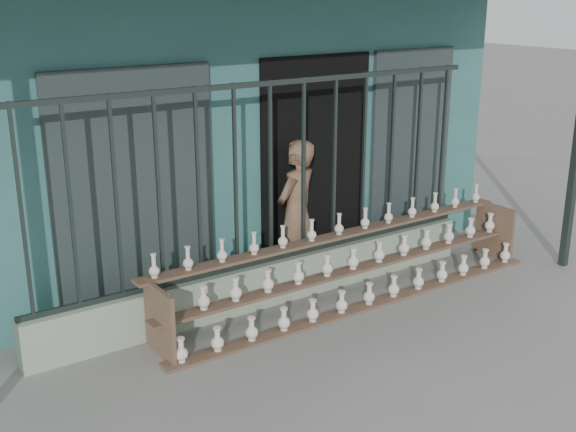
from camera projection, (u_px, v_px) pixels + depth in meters
ground at (352, 352)px, 6.35m from camera, size 60.00×60.00×0.00m
workshop_building at (145, 106)px, 9.19m from camera, size 7.40×6.60×3.21m
parapet_wall at (271, 281)px, 7.31m from camera, size 5.00×0.20×0.45m
security_fence at (270, 174)px, 6.97m from camera, size 5.00×0.04×1.80m
shelf_rack at (354, 266)px, 7.34m from camera, size 4.50×0.68×0.85m
elderly_woman at (296, 213)px, 7.61m from camera, size 0.68×0.58×1.58m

